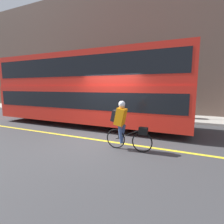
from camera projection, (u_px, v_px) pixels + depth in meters
name	position (u px, v px, depth m)	size (l,w,h in m)	color
ground_plane	(100.00, 140.00, 6.57)	(80.00, 80.00, 0.00)	#38383A
road_center_line	(100.00, 140.00, 6.56)	(50.00, 0.14, 0.01)	yellow
sidewalk_curb	(141.00, 116.00, 11.79)	(60.00, 2.54, 0.13)	#A8A399
building_facade	(148.00, 47.00, 12.38)	(60.00, 0.30, 9.61)	brown
bus	(87.00, 87.00, 8.97)	(10.14, 2.46, 3.59)	black
cyclist_on_bike	(124.00, 124.00, 5.49)	(1.52, 0.32, 1.56)	black
trash_bin	(186.00, 111.00, 10.46)	(0.59, 0.59, 0.87)	#262628
street_sign_post	(183.00, 92.00, 10.38)	(0.36, 0.09, 2.79)	#59595B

